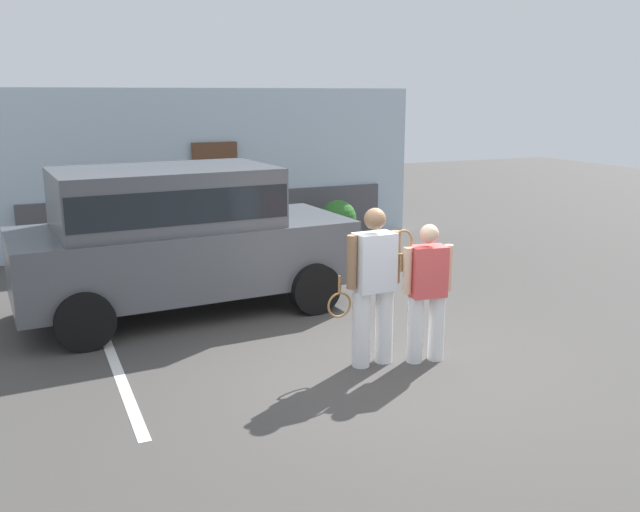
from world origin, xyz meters
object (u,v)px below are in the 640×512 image
object	(u,v)px
tennis_player_man	(373,285)
potted_plant_by_porch	(338,221)
tennis_player_woman	(427,291)
parked_suv	(177,232)

from	to	relation	value
tennis_player_man	potted_plant_by_porch	bearing A→B (deg)	-114.07
tennis_player_woman	potted_plant_by_porch	world-z (taller)	tennis_player_woman
parked_suv	tennis_player_woman	distance (m)	3.72
tennis_player_woman	potted_plant_by_porch	bearing A→B (deg)	-97.97
tennis_player_man	tennis_player_woman	world-z (taller)	tennis_player_man
tennis_player_man	parked_suv	bearing A→B (deg)	-63.40
tennis_player_woman	parked_suv	bearing A→B (deg)	-46.10
tennis_player_woman	potted_plant_by_porch	xyz separation A→B (m)	(1.68, 5.91, -0.32)
parked_suv	potted_plant_by_porch	xyz separation A→B (m)	(3.86, 2.91, -0.62)
tennis_player_man	potted_plant_by_porch	xyz separation A→B (m)	(2.29, 5.75, -0.41)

